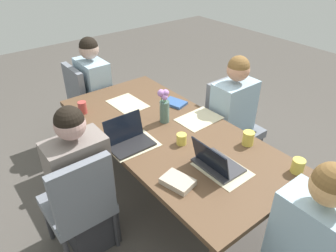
% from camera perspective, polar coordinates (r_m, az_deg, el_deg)
% --- Properties ---
extents(ground_plane, '(10.00, 10.00, 0.00)m').
position_cam_1_polar(ground_plane, '(2.99, 0.00, -12.66)').
color(ground_plane, '#4C4742').
extents(dining_table, '(2.06, 0.97, 0.72)m').
position_cam_1_polar(dining_table, '(2.57, 0.00, -2.30)').
color(dining_table, brown).
rests_on(dining_table, ground_plane).
extents(chair_far_left_near, '(0.44, 0.44, 0.90)m').
position_cam_1_polar(chair_far_left_near, '(2.33, -15.67, -13.04)').
color(chair_far_left_near, slate).
rests_on(chair_far_left_near, ground_plane).
extents(person_far_left_near, '(0.36, 0.40, 1.19)m').
position_cam_1_polar(person_far_left_near, '(2.38, -15.20, -10.94)').
color(person_far_left_near, '#2D2D33').
rests_on(person_far_left_near, ground_plane).
extents(chair_head_right_left_mid, '(0.44, 0.44, 0.90)m').
position_cam_1_polar(chair_head_right_left_mid, '(3.60, -14.42, 4.64)').
color(chair_head_right_left_mid, slate).
rests_on(chair_head_right_left_mid, ground_plane).
extents(person_head_right_left_mid, '(0.40, 0.36, 1.19)m').
position_cam_1_polar(person_head_right_left_mid, '(3.56, -12.98, 5.05)').
color(person_head_right_left_mid, '#2D2D33').
rests_on(person_head_right_left_mid, ground_plane).
extents(chair_near_left_far, '(0.44, 0.44, 0.90)m').
position_cam_1_polar(chair_near_left_far, '(3.16, 11.09, 0.97)').
color(chair_near_left_far, slate).
rests_on(chair_near_left_far, ground_plane).
extents(person_near_left_far, '(0.36, 0.40, 1.19)m').
position_cam_1_polar(person_near_left_far, '(3.06, 11.41, 0.47)').
color(person_near_left_far, '#2D2D33').
rests_on(person_near_left_far, ground_plane).
extents(flower_vase, '(0.08, 0.09, 0.30)m').
position_cam_1_polar(flower_vase, '(2.57, -0.70, 3.89)').
color(flower_vase, '#4C6B60').
rests_on(flower_vase, dining_table).
extents(placemat_far_left_near, '(0.27, 0.37, 0.00)m').
position_cam_1_polar(placemat_far_left_near, '(2.38, -6.36, -3.47)').
color(placemat_far_left_near, beige).
rests_on(placemat_far_left_near, dining_table).
extents(placemat_head_right_left_mid, '(0.37, 0.28, 0.00)m').
position_cam_1_polar(placemat_head_right_left_mid, '(2.94, -7.34, 4.02)').
color(placemat_head_right_left_mid, beige).
rests_on(placemat_head_right_left_mid, dining_table).
extents(placemat_near_left_far, '(0.27, 0.37, 0.00)m').
position_cam_1_polar(placemat_near_left_far, '(2.70, 5.63, 1.31)').
color(placemat_near_left_far, beige).
rests_on(placemat_near_left_far, dining_table).
extents(placemat_head_left_right_near, '(0.36, 0.27, 0.00)m').
position_cam_1_polar(placemat_head_left_right_near, '(2.18, 9.73, -7.74)').
color(placemat_head_left_right_near, beige).
rests_on(placemat_head_left_right_near, dining_table).
extents(laptop_far_left_near, '(0.22, 0.32, 0.21)m').
position_cam_1_polar(laptop_far_left_near, '(2.37, -7.13, -2.48)').
color(laptop_far_left_near, black).
rests_on(laptop_far_left_near, dining_table).
extents(laptop_head_left_right_near, '(0.32, 0.22, 0.21)m').
position_cam_1_polar(laptop_head_left_right_near, '(2.15, 8.60, -6.64)').
color(laptop_head_left_right_near, '#38383D').
rests_on(laptop_head_left_right_near, dining_table).
extents(coffee_mug_near_left, '(0.07, 0.07, 0.11)m').
position_cam_1_polar(coffee_mug_near_left, '(2.85, -15.21, 3.24)').
color(coffee_mug_near_left, '#AD3D38').
rests_on(coffee_mug_near_left, dining_table).
extents(coffee_mug_near_right, '(0.08, 0.08, 0.08)m').
position_cam_1_polar(coffee_mug_near_right, '(2.36, 2.45, -2.37)').
color(coffee_mug_near_right, '#DBC64C').
rests_on(coffee_mug_near_right, dining_table).
extents(coffee_mug_centre_left, '(0.09, 0.09, 0.11)m').
position_cam_1_polar(coffee_mug_centre_left, '(2.42, 14.31, -2.16)').
color(coffee_mug_centre_left, '#DBC64C').
rests_on(coffee_mug_centre_left, dining_table).
extents(coffee_mug_centre_right, '(0.08, 0.08, 0.10)m').
position_cam_1_polar(coffee_mug_centre_right, '(2.27, 22.45, -6.69)').
color(coffee_mug_centre_right, '#DBC64C').
rests_on(coffee_mug_centre_right, dining_table).
extents(book_red_cover, '(0.23, 0.19, 0.02)m').
position_cam_1_polar(book_red_cover, '(2.92, 1.23, 4.22)').
color(book_red_cover, '#335693').
rests_on(book_red_cover, dining_table).
extents(book_blue_cover, '(0.23, 0.18, 0.04)m').
position_cam_1_polar(book_blue_cover, '(2.03, 1.76, -10.04)').
color(book_blue_cover, '#B2A38E').
rests_on(book_blue_cover, dining_table).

